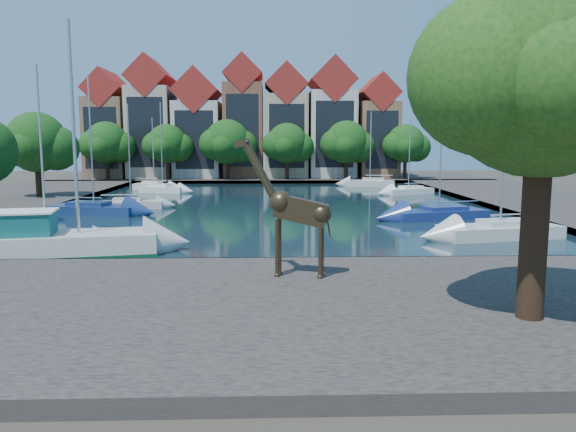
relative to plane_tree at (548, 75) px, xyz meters
name	(u,v)px	position (x,y,z in m)	size (l,w,h in m)	color
ground	(278,268)	(-7.62, 9.01, -7.67)	(160.00, 160.00, 0.00)	#38332B
water_basin	(274,206)	(-7.62, 33.01, -7.63)	(38.00, 50.00, 0.08)	black
near_quay	(281,308)	(-7.62, 2.01, -7.42)	(50.00, 14.00, 0.50)	#4A4340
far_quay	(272,178)	(-7.62, 65.01, -7.42)	(60.00, 16.00, 0.50)	#4A4340
right_quay	(552,202)	(17.38, 33.01, -7.42)	(14.00, 52.00, 0.50)	#4A4340
plane_tree	(548,75)	(0.00, 0.00, 0.00)	(8.32, 6.40, 10.62)	#332114
townhouse_west_end	(110,128)	(-30.62, 64.99, -0.31)	(5.44, 9.18, 14.93)	brown
townhouse_west_mid	(152,122)	(-24.62, 64.99, 0.56)	(5.94, 9.18, 16.79)	#BEAB92
townhouse_west_inner	(198,129)	(-18.12, 64.99, -0.32)	(6.43, 9.18, 15.15)	beige
townhouse_center	(244,121)	(-11.62, 64.99, 0.69)	(5.44, 9.18, 16.93)	brown
townhouse_east_inner	(286,126)	(-5.62, 64.99, 0.06)	(5.94, 9.18, 15.79)	tan
townhouse_east_mid	(331,123)	(0.88, 64.99, 0.43)	(6.43, 9.18, 16.65)	beige
townhouse_east_end	(376,130)	(7.38, 64.99, -0.56)	(5.44, 9.18, 14.43)	#8B6042
far_tree_far_west	(107,144)	(-29.51, 59.50, -2.49)	(7.28, 5.60, 7.68)	#332114
far_tree_west	(168,145)	(-21.52, 59.50, -2.60)	(6.76, 5.20, 7.36)	#332114
far_tree_mid_west	(228,143)	(-13.51, 59.50, -2.38)	(7.80, 6.00, 8.00)	#332114
far_tree_mid_east	(288,145)	(-5.52, 59.50, -2.54)	(7.02, 5.40, 7.52)	#332114
far_tree_east	(347,144)	(2.49, 59.50, -2.43)	(7.54, 5.80, 7.84)	#332114
far_tree_far_east	(406,145)	(10.48, 59.50, -2.60)	(6.76, 5.20, 7.36)	#332114
side_tree_left_far	(37,144)	(-29.51, 37.00, -2.29)	(7.28, 5.60, 7.88)	#332114
giraffe_statue	(293,210)	(-7.04, 5.47, -4.53)	(3.75, 1.15, 5.37)	#362B1B
motorsailer	(47,238)	(-19.07, 11.73, -6.71)	(10.32, 4.71, 11.50)	silver
sailboat_left_a	(47,241)	(-19.62, 13.01, -7.07)	(5.98, 3.55, 9.53)	beige
sailboat_left_b	(94,208)	(-21.57, 27.35, -7.06)	(7.29, 3.88, 10.50)	navy
sailboat_left_c	(131,203)	(-19.62, 31.00, -7.10)	(5.32, 2.44, 8.64)	silver
sailboat_left_d	(154,185)	(-21.27, 48.72, -7.05)	(4.96, 2.71, 8.21)	silver
sailboat_left_e	(163,188)	(-19.62, 45.11, -7.05)	(5.34, 3.31, 9.70)	white
sailboat_right_a	(500,228)	(5.57, 15.96, -7.01)	(7.43, 3.81, 11.54)	beige
sailboat_right_b	(439,212)	(4.38, 24.04, -7.09)	(7.46, 4.25, 11.27)	navy
sailboat_right_c	(408,190)	(6.70, 42.50, -7.12)	(5.68, 3.85, 7.79)	white
sailboat_right_d	(370,182)	(4.38, 52.50, -7.03)	(6.17, 3.01, 9.10)	beige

